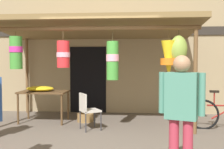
{
  "coord_description": "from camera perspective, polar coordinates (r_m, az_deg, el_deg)",
  "views": [
    {
      "loc": [
        0.74,
        -5.64,
        1.56
      ],
      "look_at": [
        0.16,
        1.39,
        1.21
      ],
      "focal_mm": 43.01,
      "sensor_mm": 36.0,
      "label": 1
    }
  ],
  "objects": [
    {
      "name": "shop_facade",
      "position": [
        8.23,
        -0.45,
        5.7
      ],
      "size": [
        12.99,
        0.29,
        3.95
      ],
      "color": "#9E8966",
      "rests_on": "ground_plane"
    },
    {
      "name": "ground_plane",
      "position": [
        5.9,
        -2.7,
        -12.51
      ],
      "size": [
        30.0,
        30.0,
        0.0
      ],
      "primitive_type": "plane",
      "color": "#60564C"
    },
    {
      "name": "folding_chair",
      "position": [
        6.13,
        -5.3,
        -7.12
      ],
      "size": [
        0.55,
        0.55,
        0.84
      ],
      "color": "beige",
      "rests_on": "ground_plane"
    },
    {
      "name": "display_table",
      "position": [
        7.11,
        -14.28,
        -4.15
      ],
      "size": [
        1.2,
        0.74,
        0.8
      ],
      "color": "brown",
      "rests_on": "ground_plane"
    },
    {
      "name": "vendor_in_orange",
      "position": [
        3.62,
        14.5,
        -6.7
      ],
      "size": [
        0.56,
        0.34,
        1.64
      ],
      "color": "#B23347",
      "rests_on": "ground_plane"
    },
    {
      "name": "flower_heap_on_table",
      "position": [
        7.08,
        -14.93,
        -2.92
      ],
      "size": [
        0.7,
        0.49,
        0.13
      ],
      "color": "yellow",
      "rests_on": "display_table"
    },
    {
      "name": "market_stall_canopy",
      "position": [
        6.77,
        -2.7,
        8.44
      ],
      "size": [
        5.04,
        2.58,
        2.57
      ],
      "color": "brown",
      "rests_on": "ground_plane"
    },
    {
      "name": "wicker_basket_by_table",
      "position": [
        7.07,
        -5.69,
        -9.09
      ],
      "size": [
        0.42,
        0.42,
        0.21
      ],
      "primitive_type": "cylinder",
      "color": "olive",
      "rests_on": "ground_plane"
    }
  ]
}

